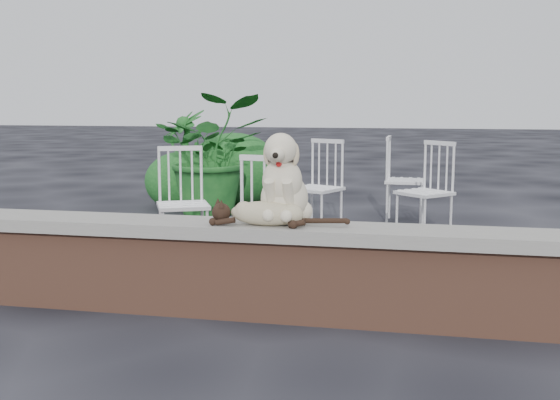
% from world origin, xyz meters
% --- Properties ---
extents(ground, '(60.00, 60.00, 0.00)m').
position_xyz_m(ground, '(0.00, 0.00, 0.00)').
color(ground, black).
rests_on(ground, ground).
extents(brick_wall, '(6.00, 0.30, 0.50)m').
position_xyz_m(brick_wall, '(0.00, 0.00, 0.25)').
color(brick_wall, brown).
rests_on(brick_wall, ground).
extents(capstone, '(6.20, 0.40, 0.08)m').
position_xyz_m(capstone, '(0.00, 0.00, 0.54)').
color(capstone, slate).
rests_on(capstone, brick_wall).
extents(dog, '(0.37, 0.49, 0.56)m').
position_xyz_m(dog, '(-0.18, 0.10, 0.86)').
color(dog, beige).
rests_on(dog, capstone).
extents(cat, '(0.99, 0.24, 0.17)m').
position_xyz_m(cat, '(-0.26, -0.05, 0.66)').
color(cat, tan).
rests_on(cat, capstone).
extents(chair_e, '(0.57, 0.57, 0.94)m').
position_xyz_m(chair_e, '(0.46, 3.57, 0.47)').
color(chair_e, white).
rests_on(chair_e, ground).
extents(chair_c, '(0.66, 0.66, 0.94)m').
position_xyz_m(chair_c, '(-0.42, 0.90, 0.47)').
color(chair_c, white).
rests_on(chair_c, ground).
extents(chair_b, '(0.74, 0.74, 0.94)m').
position_xyz_m(chair_b, '(-0.39, 2.70, 0.47)').
color(chair_b, white).
rests_on(chair_b, ground).
extents(chair_a, '(0.74, 0.74, 0.94)m').
position_xyz_m(chair_a, '(-1.32, 1.39, 0.47)').
color(chair_a, white).
rests_on(chair_a, ground).
extents(chair_d, '(0.79, 0.79, 0.94)m').
position_xyz_m(chair_d, '(0.67, 2.62, 0.47)').
color(chair_d, white).
rests_on(chair_d, ground).
extents(potted_plant_a, '(1.55, 1.44, 1.41)m').
position_xyz_m(potted_plant_a, '(-1.75, 3.60, 0.70)').
color(potted_plant_a, '#14491B').
rests_on(potted_plant_a, ground).
extents(potted_plant_b, '(0.95, 0.95, 1.21)m').
position_xyz_m(potted_plant_b, '(-2.48, 4.70, 0.60)').
color(potted_plant_b, '#14491B').
rests_on(potted_plant_b, ground).
extents(shrubbery, '(1.60, 2.08, 0.97)m').
position_xyz_m(shrubbery, '(-1.91, 4.63, 0.40)').
color(shrubbery, '#14491B').
rests_on(shrubbery, ground).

